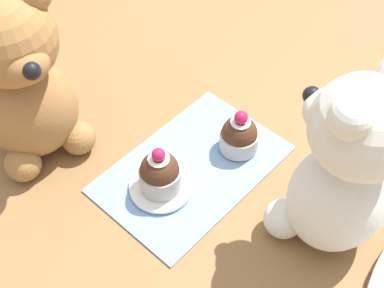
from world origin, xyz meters
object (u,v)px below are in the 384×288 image
Objects in this scene: teddy_bear_cream at (345,169)px; saucer_plate at (161,187)px; cupcake_near_tan_bear at (160,173)px; teddy_bear_tan at (23,81)px; cupcake_near_cream_bear at (239,135)px.

saucer_plate is at bearing -59.56° from teddy_bear_cream.
teddy_bear_tan is at bearing -71.83° from cupcake_near_tan_bear.
cupcake_near_cream_bear is (-0.03, -0.17, -0.09)m from teddy_bear_cream.
saucer_plate is 1.14× the size of cupcake_near_tan_bear.
teddy_bear_cream is 1.00× the size of teddy_bear_tan.
teddy_bear_cream is 3.06× the size of saucer_plate.
teddy_bear_cream reaches higher than cupcake_near_tan_bear.
cupcake_near_cream_bear is at bearing -95.71° from teddy_bear_cream.
cupcake_near_cream_bear reaches higher than saucer_plate.
teddy_bear_cream is 0.42m from teddy_bear_tan.
teddy_bear_tan is 3.07× the size of saucer_plate.
teddy_bear_cream is 0.19m from cupcake_near_cream_bear.
cupcake_near_cream_bear is 0.83× the size of saucer_plate.
saucer_plate is at bearing -13.54° from cupcake_near_cream_bear.
saucer_plate is (-0.06, 0.18, -0.12)m from teddy_bear_tan.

